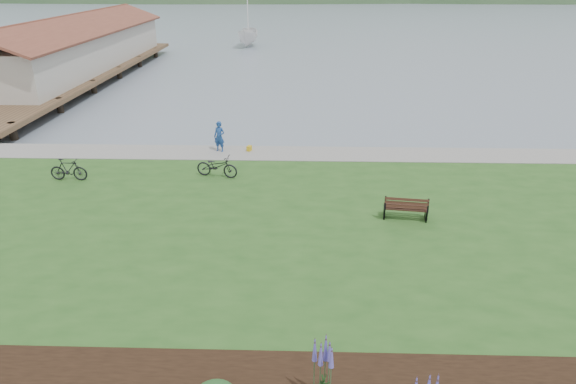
% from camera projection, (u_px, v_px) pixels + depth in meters
% --- Properties ---
extents(ground, '(600.00, 600.00, 0.00)m').
position_uv_depth(ground, '(306.00, 224.00, 19.41)').
color(ground, slate).
rests_on(ground, ground).
extents(lawn, '(34.00, 20.00, 0.40)m').
position_uv_depth(lawn, '(306.00, 245.00, 17.49)').
color(lawn, '#25501C').
rests_on(lawn, ground).
extents(shoreline_path, '(34.00, 2.20, 0.03)m').
position_uv_depth(shoreline_path, '(306.00, 154.00, 25.57)').
color(shoreline_path, gray).
rests_on(shoreline_path, lawn).
extents(pier_pavilion, '(8.00, 36.00, 5.40)m').
position_uv_depth(pier_pavilion, '(74.00, 48.00, 44.17)').
color(pier_pavilion, '#4C3826').
rests_on(pier_pavilion, ground).
extents(park_bench, '(1.62, 0.83, 0.97)m').
position_uv_depth(park_bench, '(406.00, 208.00, 18.66)').
color(park_bench, black).
rests_on(park_bench, lawn).
extents(person, '(0.77, 0.64, 1.83)m').
position_uv_depth(person, '(219.00, 134.00, 25.54)').
color(person, navy).
rests_on(person, lawn).
extents(bicycle_a, '(1.06, 1.99, 0.99)m').
position_uv_depth(bicycle_a, '(217.00, 166.00, 22.56)').
color(bicycle_a, black).
rests_on(bicycle_a, lawn).
extents(bicycle_b, '(0.53, 1.65, 0.99)m').
position_uv_depth(bicycle_b, '(68.00, 170.00, 22.17)').
color(bicycle_b, black).
rests_on(bicycle_b, lawn).
extents(sailboat, '(10.58, 10.76, 26.51)m').
position_uv_depth(sailboat, '(249.00, 47.00, 64.46)').
color(sailboat, silver).
rests_on(sailboat, ground).
extents(pannier, '(0.26, 0.32, 0.29)m').
position_uv_depth(pannier, '(249.00, 149.00, 25.88)').
color(pannier, gold).
rests_on(pannier, lawn).
extents(echium_4, '(0.62, 0.62, 1.95)m').
position_uv_depth(echium_4, '(323.00, 372.00, 10.50)').
color(echium_4, '#133312').
rests_on(echium_4, garden_bed).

